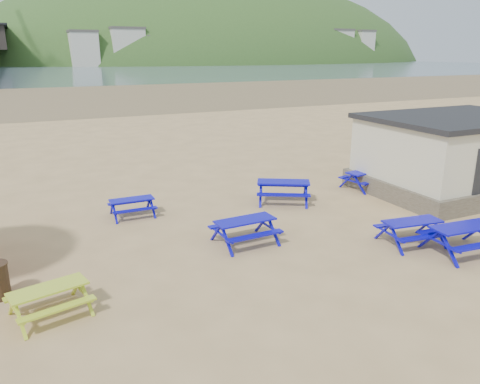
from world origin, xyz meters
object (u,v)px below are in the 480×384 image
picnic_table_blue_a (132,207)px  picnic_table_yellow (50,301)px  picnic_table_blue_b (283,192)px  amenity_block (456,153)px

picnic_table_blue_a → picnic_table_yellow: (-3.13, -5.78, 0.02)m
picnic_table_yellow → picnic_table_blue_a: bearing=47.9°
picnic_table_blue_b → picnic_table_yellow: size_ratio=1.33×
picnic_table_yellow → picnic_table_blue_b: bearing=15.3°
picnic_table_yellow → amenity_block: (16.23, 3.35, 1.22)m
picnic_table_blue_a → picnic_table_blue_b: bearing=-8.4°
picnic_table_blue_a → amenity_block: size_ratio=0.21×
picnic_table_blue_a → picnic_table_blue_b: 5.77m
picnic_table_blue_a → picnic_table_yellow: size_ratio=0.81×
picnic_table_blue_b → amenity_block: amenity_block is taller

